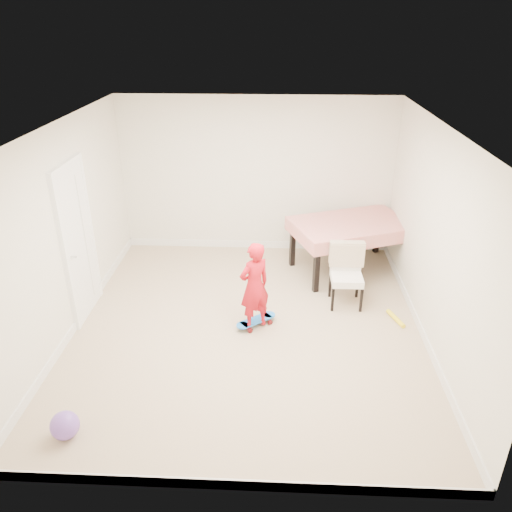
{
  "coord_description": "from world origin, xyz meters",
  "views": [
    {
      "loc": [
        0.37,
        -5.48,
        3.73
      ],
      "look_at": [
        0.1,
        0.2,
        0.95
      ],
      "focal_mm": 35.0,
      "sensor_mm": 36.0,
      "label": 1
    }
  ],
  "objects_px": {
    "dining_chair": "(347,276)",
    "balloon": "(65,425)",
    "dining_table": "(350,246)",
    "child": "(254,288)",
    "skateboard": "(256,322)"
  },
  "relations": [
    {
      "from": "dining_chair",
      "to": "child",
      "type": "bearing_deg",
      "value": -152.27
    },
    {
      "from": "dining_table",
      "to": "dining_chair",
      "type": "bearing_deg",
      "value": -120.55
    },
    {
      "from": "skateboard",
      "to": "child",
      "type": "bearing_deg",
      "value": -144.68
    },
    {
      "from": "dining_table",
      "to": "skateboard",
      "type": "height_order",
      "value": "dining_table"
    },
    {
      "from": "balloon",
      "to": "child",
      "type": "bearing_deg",
      "value": 48.25
    },
    {
      "from": "child",
      "to": "balloon",
      "type": "xyz_separation_m",
      "value": [
        -1.74,
        -1.95,
        -0.46
      ]
    },
    {
      "from": "dining_chair",
      "to": "child",
      "type": "xyz_separation_m",
      "value": [
        -1.25,
        -0.67,
        0.15
      ]
    },
    {
      "from": "dining_table",
      "to": "dining_chair",
      "type": "distance_m",
      "value": 1.06
    },
    {
      "from": "dining_table",
      "to": "balloon",
      "type": "height_order",
      "value": "dining_table"
    },
    {
      "from": "dining_chair",
      "to": "balloon",
      "type": "distance_m",
      "value": 3.99
    },
    {
      "from": "dining_chair",
      "to": "skateboard",
      "type": "relative_size",
      "value": 1.49
    },
    {
      "from": "dining_table",
      "to": "balloon",
      "type": "relative_size",
      "value": 6.29
    },
    {
      "from": "dining_chair",
      "to": "balloon",
      "type": "height_order",
      "value": "dining_chair"
    },
    {
      "from": "dining_table",
      "to": "child",
      "type": "height_order",
      "value": "child"
    },
    {
      "from": "skateboard",
      "to": "dining_table",
      "type": "bearing_deg",
      "value": 11.09
    }
  ]
}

